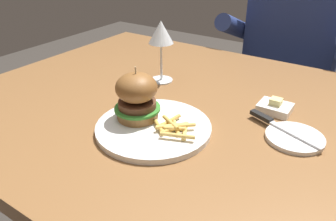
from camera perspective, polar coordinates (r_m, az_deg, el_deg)
dining_table at (r=0.88m, az=7.60°, el=-5.00°), size 1.39×0.95×0.74m
main_plate at (r=0.75m, az=-2.53°, el=-2.97°), size 0.27×0.27×0.01m
burger_sandwich at (r=0.76m, az=-5.45°, el=2.48°), size 0.11×0.11×0.13m
fries_pile at (r=0.72m, az=1.08°, el=-2.93°), size 0.12×0.10×0.02m
wine_glass at (r=0.97m, az=-1.23°, el=13.01°), size 0.07×0.07×0.18m
bread_plate at (r=0.77m, az=21.19°, el=-4.45°), size 0.13×0.13×0.01m
table_knife at (r=0.79m, az=18.49°, el=-2.39°), size 0.18×0.08×0.01m
butter_dish at (r=0.87m, az=18.13°, el=0.55°), size 0.08×0.07×0.04m
diner_person at (r=1.56m, az=19.75°, el=5.06°), size 0.51×0.36×1.18m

